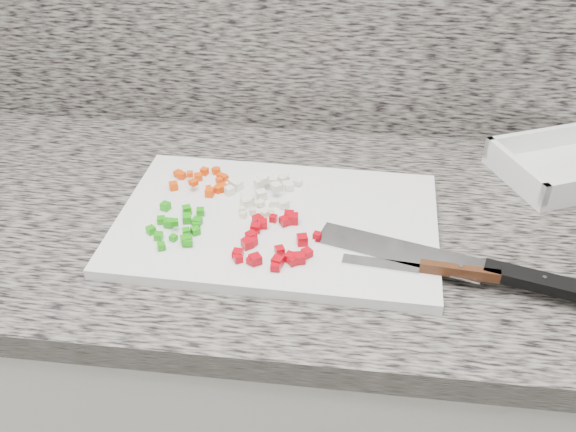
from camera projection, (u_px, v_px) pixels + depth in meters
name	position (u px, v px, depth m)	size (l,w,h in m)	color
cabinet	(283.00, 400.00, 1.32)	(3.92, 0.62, 0.86)	silver
countertop	(281.00, 222.00, 1.06)	(3.96, 0.64, 0.04)	slate
cutting_board	(277.00, 223.00, 1.01)	(0.50, 0.33, 0.02)	white
carrot_pile	(202.00, 180.00, 1.08)	(0.10, 0.09, 0.02)	#E64105
onion_pile	(263.00, 190.00, 1.05)	(0.13, 0.10, 0.02)	white
green_pepper_pile	(180.00, 225.00, 0.98)	(0.08, 0.12, 0.02)	#1C970D
red_pepper_pile	(274.00, 241.00, 0.94)	(0.12, 0.14, 0.02)	#B0020E
garlic_pile	(257.00, 211.00, 1.01)	(0.06, 0.06, 0.01)	beige
chef_knife	(491.00, 271.00, 0.89)	(0.39, 0.15, 0.02)	silver
paring_knife	(439.00, 269.00, 0.89)	(0.22, 0.04, 0.02)	silver
tray	(570.00, 167.00, 1.13)	(0.29, 0.26, 0.05)	white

